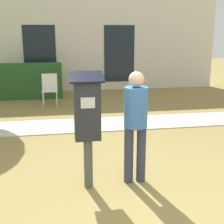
{
  "coord_description": "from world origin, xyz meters",
  "views": [
    {
      "loc": [
        -0.75,
        -3.36,
        2.09
      ],
      "look_at": [
        -0.09,
        0.6,
        1.05
      ],
      "focal_mm": 50.0,
      "sensor_mm": 36.0,
      "label": 1
    }
  ],
  "objects_px": {
    "person_standing": "(136,119)",
    "outdoor_chair_middle": "(82,88)",
    "parking_meter": "(87,116)",
    "outdoor_chair_left": "(50,87)"
  },
  "relations": [
    {
      "from": "parking_meter",
      "to": "person_standing",
      "type": "height_order",
      "value": "parking_meter"
    },
    {
      "from": "parking_meter",
      "to": "outdoor_chair_left",
      "type": "height_order",
      "value": "parking_meter"
    },
    {
      "from": "person_standing",
      "to": "outdoor_chair_middle",
      "type": "relative_size",
      "value": 1.76
    },
    {
      "from": "person_standing",
      "to": "outdoor_chair_middle",
      "type": "bearing_deg",
      "value": 80.72
    },
    {
      "from": "outdoor_chair_left",
      "to": "parking_meter",
      "type": "bearing_deg",
      "value": -107.65
    },
    {
      "from": "person_standing",
      "to": "outdoor_chair_left",
      "type": "height_order",
      "value": "person_standing"
    },
    {
      "from": "parking_meter",
      "to": "outdoor_chair_middle",
      "type": "xyz_separation_m",
      "value": [
        0.27,
        4.81,
        -0.49
      ]
    },
    {
      "from": "parking_meter",
      "to": "person_standing",
      "type": "distance_m",
      "value": 0.67
    },
    {
      "from": "parking_meter",
      "to": "person_standing",
      "type": "xyz_separation_m",
      "value": [
        0.67,
        0.06,
        -0.09
      ]
    },
    {
      "from": "person_standing",
      "to": "outdoor_chair_middle",
      "type": "height_order",
      "value": "person_standing"
    }
  ]
}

